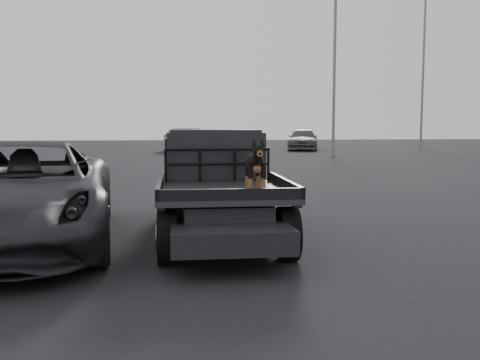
{
  "coord_description": "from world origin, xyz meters",
  "views": [
    {
      "loc": [
        -0.86,
        -7.43,
        1.89
      ],
      "look_at": [
        -0.06,
        -0.62,
        1.18
      ],
      "focal_mm": 40.0,
      "sensor_mm": 36.0,
      "label": 1
    }
  ],
  "objects": [
    {
      "name": "flatbed_ute",
      "position": [
        -0.18,
        1.46,
        0.46
      ],
      "size": [
        2.0,
        5.4,
        0.92
      ],
      "primitive_type": null,
      "color": "black",
      "rests_on": "ground"
    },
    {
      "name": "floodlight_far",
      "position": [
        17.99,
        32.26,
        8.41
      ],
      "size": [
        1.08,
        0.28,
        15.61
      ],
      "color": "slate",
      "rests_on": "ground"
    },
    {
      "name": "distant_car_a",
      "position": [
        -0.04,
        29.92,
        0.82
      ],
      "size": [
        3.61,
        5.27,
        1.64
      ],
      "primitive_type": "imported",
      "rotation": [
        0.0,
        0.0,
        0.42
      ],
      "color": "#55555A",
      "rests_on": "ground"
    },
    {
      "name": "dog",
      "position": [
        0.23,
        0.03,
        1.29
      ],
      "size": [
        0.32,
        0.6,
        0.74
      ],
      "primitive_type": null,
      "color": "black",
      "rests_on": "flatbed_ute"
    },
    {
      "name": "floodlight_mid",
      "position": [
        8.54,
        24.08,
        7.0
      ],
      "size": [
        1.08,
        0.28,
        12.81
      ],
      "color": "slate",
      "rests_on": "ground"
    },
    {
      "name": "ground",
      "position": [
        0.0,
        0.0,
        0.0
      ],
      "size": [
        120.0,
        120.0,
        0.0
      ],
      "primitive_type": "plane",
      "color": "black",
      "rests_on": "ground"
    },
    {
      "name": "distant_car_b",
      "position": [
        8.6,
        32.12,
        0.77
      ],
      "size": [
        3.46,
        5.7,
        1.54
      ],
      "primitive_type": "imported",
      "rotation": [
        0.0,
        0.0,
        -0.26
      ],
      "color": "#49494E",
      "rests_on": "ground"
    },
    {
      "name": "ute_cab",
      "position": [
        -0.18,
        2.41,
        1.36
      ],
      "size": [
        1.72,
        1.3,
        0.88
      ],
      "primitive_type": null,
      "color": "black",
      "rests_on": "flatbed_ute"
    },
    {
      "name": "parked_suv",
      "position": [
        -3.3,
        1.18,
        0.82
      ],
      "size": [
        3.39,
        6.17,
        1.64
      ],
      "primitive_type": "imported",
      "rotation": [
        0.0,
        0.0,
        0.12
      ],
      "color": "#29292E",
      "rests_on": "ground"
    },
    {
      "name": "headache_rack",
      "position": [
        -0.18,
        1.66,
        1.2
      ],
      "size": [
        1.8,
        0.08,
        0.55
      ],
      "primitive_type": null,
      "color": "black",
      "rests_on": "flatbed_ute"
    }
  ]
}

